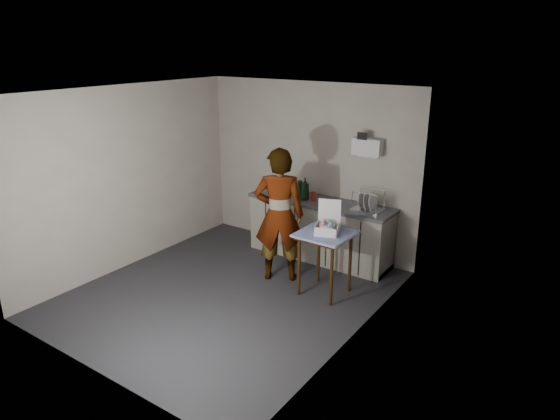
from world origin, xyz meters
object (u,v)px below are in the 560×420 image
Objects in this scene: dark_bottle at (300,189)px; standing_man at (279,215)px; dish_rack at (367,206)px; paper_towel at (273,184)px; side_table at (325,241)px; kitchen_counter at (320,231)px; soda_can at (314,196)px; soap_bottle at (305,189)px; bakery_box at (327,226)px.

standing_man is at bearing -74.90° from dark_bottle.
standing_man is 4.54× the size of dish_rack.
paper_towel is (-0.74, 0.91, 0.10)m from standing_man.
dish_rack is at bearing 83.69° from side_table.
dish_rack reaches higher than dark_bottle.
kitchen_counter is 0.71m from dark_bottle.
dark_bottle is at bearing 137.66° from side_table.
dish_rack is at bearing -0.66° from kitchen_counter.
soda_can is at bearing -1.63° from paper_towel.
dark_bottle is (-0.25, 0.02, 0.06)m from soda_can.
dish_rack is (0.13, 0.94, 0.24)m from side_table.
paper_towel is at bearing 172.95° from soap_bottle.
dish_rack reaches higher than paper_towel.
dark_bottle reaches higher than soda_can.
soap_bottle is 0.82× the size of dish_rack.
soap_bottle reaches higher than dish_rack.
dark_bottle is 0.63× the size of bakery_box.
dark_bottle is (-0.36, -0.02, 0.61)m from kitchen_counter.
side_table is 2.52× the size of soap_bottle.
soda_can is at bearing 129.74° from side_table.
standing_man is 13.93× the size of soda_can.
bakery_box reaches higher than soda_can.
bakery_box is (-0.11, -0.94, -0.04)m from dish_rack.
paper_towel is 1.76m from bakery_box.
paper_towel reaches higher than side_table.
soda_can is 0.52× the size of dark_bottle.
kitchen_counter is at bearing 179.34° from dish_rack.
standing_man is at bearing -50.98° from paper_towel.
standing_man is 7.27× the size of dark_bottle.
soap_bottle is at bearing -154.06° from soda_can.
soda_can is at bearing -163.26° from kitchen_counter.
dark_bottle is (-0.13, 0.07, -0.04)m from soap_bottle.
bakery_box reaches higher than soap_bottle.
soda_can is 1.18m from bakery_box.
soda_can is (0.12, 0.06, -0.10)m from soap_bottle.
soap_bottle reaches higher than kitchen_counter.
standing_man is at bearing -133.30° from dish_rack.
paper_towel reaches higher than soda_can.
standing_man is at bearing -96.84° from kitchen_counter.
paper_towel is 0.61× the size of bakery_box.
soap_bottle is (-0.22, -0.09, 0.65)m from kitchen_counter.
bakery_box is at bearing -55.83° from kitchen_counter.
dish_rack is 1.01× the size of bakery_box.
standing_man is at bearing -90.38° from soda_can.
dish_rack is at bearing 4.68° from soap_bottle.
dark_bottle is 1.11m from dish_rack.
bakery_box is at bearing -32.03° from paper_towel.
standing_man is 5.51× the size of soap_bottle.
kitchen_counter is 1.06m from standing_man.
standing_man is 0.75m from bakery_box.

